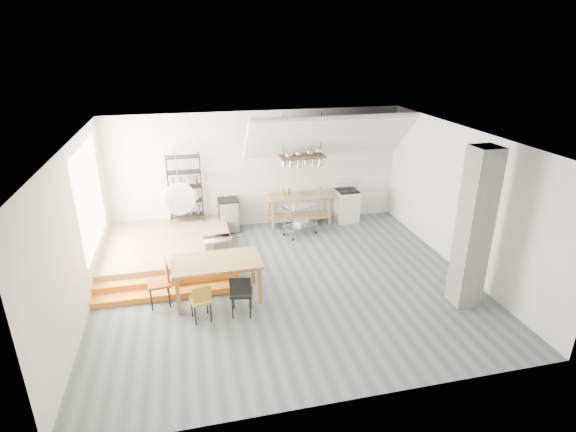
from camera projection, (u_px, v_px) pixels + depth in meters
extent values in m
plane|color=#515B5D|center=(287.00, 284.00, 9.76)|extent=(8.00, 8.00, 0.00)
cube|color=silver|center=(258.00, 170.00, 12.34)|extent=(8.00, 0.04, 3.20)
cube|color=silver|center=(77.00, 233.00, 8.33)|extent=(0.04, 7.00, 3.20)
cube|color=silver|center=(461.00, 200.00, 10.01)|extent=(0.04, 7.00, 3.20)
cube|color=white|center=(287.00, 138.00, 8.58)|extent=(8.00, 7.00, 0.02)
cube|color=white|center=(329.00, 137.00, 11.82)|extent=(4.40, 1.44, 1.32)
cube|color=white|center=(90.00, 197.00, 9.62)|extent=(0.02, 2.50, 2.20)
cube|color=olive|center=(169.00, 248.00, 10.97)|extent=(3.00, 3.00, 0.40)
cube|color=orange|center=(168.00, 294.00, 9.26)|extent=(3.00, 0.35, 0.13)
cube|color=orange|center=(168.00, 282.00, 9.55)|extent=(3.00, 0.35, 0.27)
cube|color=slate|center=(474.00, 229.00, 8.51)|extent=(0.50, 0.50, 3.20)
cube|color=olive|center=(300.00, 195.00, 12.52)|extent=(1.80, 0.60, 0.06)
cube|color=olive|center=(300.00, 216.00, 12.75)|extent=(1.70, 0.55, 0.04)
cube|color=olive|center=(325.00, 206.00, 13.06)|extent=(0.06, 0.06, 0.86)
cube|color=olive|center=(270.00, 210.00, 12.71)|extent=(0.06, 0.06, 0.86)
cube|color=olive|center=(330.00, 211.00, 12.66)|extent=(0.06, 0.06, 0.86)
cube|color=olive|center=(273.00, 216.00, 12.31)|extent=(0.06, 0.06, 0.86)
cube|color=white|center=(347.00, 206.00, 12.97)|extent=(0.60, 0.60, 0.90)
cube|color=black|center=(347.00, 190.00, 12.80)|extent=(0.58, 0.58, 0.03)
cube|color=white|center=(344.00, 183.00, 13.01)|extent=(0.60, 0.05, 0.25)
cylinder|color=black|center=(350.00, 188.00, 12.95)|extent=(0.18, 0.18, 0.02)
cylinder|color=black|center=(341.00, 188.00, 12.89)|extent=(0.18, 0.18, 0.02)
cylinder|color=black|center=(354.00, 191.00, 12.69)|extent=(0.18, 0.18, 0.02)
cylinder|color=black|center=(344.00, 192.00, 12.63)|extent=(0.18, 0.18, 0.02)
cube|color=#452D1B|center=(302.00, 156.00, 11.91)|extent=(1.20, 0.50, 0.05)
cylinder|color=black|center=(284.00, 136.00, 11.59)|extent=(0.02, 0.02, 1.15)
cylinder|color=black|center=(321.00, 134.00, 11.80)|extent=(0.02, 0.02, 1.15)
cylinder|color=silver|center=(284.00, 163.00, 11.81)|extent=(0.16, 0.16, 0.12)
cylinder|color=silver|center=(292.00, 163.00, 11.86)|extent=(0.20, 0.20, 0.16)
cylinder|color=silver|center=(299.00, 163.00, 11.91)|extent=(0.16, 0.16, 0.20)
cylinder|color=silver|center=(306.00, 162.00, 11.93)|extent=(0.20, 0.20, 0.12)
cylinder|color=silver|center=(313.00, 162.00, 11.98)|extent=(0.16, 0.16, 0.16)
cylinder|color=silver|center=(321.00, 162.00, 12.03)|extent=(0.20, 0.20, 0.20)
cylinder|color=black|center=(201.00, 185.00, 12.01)|extent=(0.02, 0.02, 1.80)
cylinder|color=black|center=(169.00, 188.00, 11.83)|extent=(0.02, 0.02, 1.80)
cylinder|color=black|center=(202.00, 189.00, 11.68)|extent=(0.02, 0.02, 1.80)
cylinder|color=black|center=(169.00, 192.00, 11.50)|extent=(0.02, 0.02, 1.80)
cube|color=black|center=(188.00, 215.00, 12.03)|extent=(0.88, 0.38, 0.02)
cube|color=black|center=(186.00, 201.00, 11.89)|extent=(0.88, 0.38, 0.02)
cube|color=black|center=(185.00, 187.00, 11.74)|extent=(0.88, 0.38, 0.02)
cube|color=black|center=(184.00, 172.00, 11.59)|extent=(0.88, 0.38, 0.02)
cube|color=black|center=(182.00, 157.00, 11.44)|extent=(0.88, 0.38, 0.03)
cylinder|color=#438535|center=(187.00, 210.00, 11.98)|extent=(0.07, 0.07, 0.24)
cylinder|color=olive|center=(186.00, 196.00, 11.83)|extent=(0.07, 0.07, 0.24)
cylinder|color=brown|center=(185.00, 182.00, 11.69)|extent=(0.07, 0.07, 0.24)
cube|color=olive|center=(218.00, 252.00, 9.94)|extent=(0.60, 0.40, 0.03)
cylinder|color=black|center=(229.00, 251.00, 10.19)|extent=(0.02, 0.02, 0.13)
cylinder|color=black|center=(205.00, 254.00, 10.07)|extent=(0.02, 0.02, 0.13)
cylinder|color=black|center=(231.00, 258.00, 9.88)|extent=(0.02, 0.02, 0.13)
cylinder|color=black|center=(206.00, 260.00, 9.76)|extent=(0.02, 0.02, 0.13)
sphere|color=white|center=(179.00, 199.00, 8.32)|extent=(0.60, 0.60, 0.60)
cube|color=olive|center=(216.00, 262.00, 8.97)|extent=(1.77, 1.01, 0.07)
cube|color=olive|center=(253.00, 267.00, 9.68)|extent=(0.08, 0.08, 0.77)
cube|color=olive|center=(177.00, 275.00, 9.33)|extent=(0.08, 0.08, 0.77)
cube|color=olive|center=(260.00, 286.00, 8.93)|extent=(0.08, 0.08, 0.77)
cube|color=olive|center=(178.00, 296.00, 8.57)|extent=(0.08, 0.08, 0.77)
cube|color=#B28F1E|center=(201.00, 300.00, 8.39)|extent=(0.43, 0.43, 0.04)
cube|color=#B28F1E|center=(202.00, 294.00, 8.16)|extent=(0.35, 0.10, 0.32)
cylinder|color=black|center=(195.00, 316.00, 8.28)|extent=(0.03, 0.03, 0.40)
cylinder|color=black|center=(211.00, 312.00, 8.39)|extent=(0.03, 0.03, 0.40)
cylinder|color=black|center=(192.00, 308.00, 8.53)|extent=(0.03, 0.03, 0.40)
cylinder|color=black|center=(207.00, 304.00, 8.64)|extent=(0.03, 0.03, 0.40)
cube|color=black|center=(241.00, 293.00, 8.54)|extent=(0.48, 0.48, 0.04)
cube|color=black|center=(240.00, 286.00, 8.27)|extent=(0.40, 0.11, 0.36)
cylinder|color=black|center=(233.00, 308.00, 8.46)|extent=(0.03, 0.03, 0.46)
cylinder|color=black|center=(250.00, 308.00, 8.48)|extent=(0.03, 0.03, 0.46)
cylinder|color=black|center=(234.00, 299.00, 8.77)|extent=(0.03, 0.03, 0.46)
cylinder|color=black|center=(251.00, 298.00, 8.79)|extent=(0.03, 0.03, 0.46)
cube|color=brown|center=(224.00, 260.00, 9.79)|extent=(0.47, 0.47, 0.04)
cube|color=brown|center=(224.00, 245.00, 9.86)|extent=(0.40, 0.10, 0.37)
cylinder|color=black|center=(233.00, 266.00, 10.05)|extent=(0.03, 0.03, 0.46)
cylinder|color=black|center=(218.00, 266.00, 10.02)|extent=(0.03, 0.03, 0.46)
cylinder|color=black|center=(232.00, 273.00, 9.74)|extent=(0.03, 0.03, 0.46)
cylinder|color=black|center=(217.00, 274.00, 9.71)|extent=(0.03, 0.03, 0.46)
cube|color=#AE4118|center=(158.00, 283.00, 8.83)|extent=(0.48, 0.48, 0.04)
cube|color=#AE4118|center=(167.00, 270.00, 8.80)|extent=(0.09, 0.41, 0.37)
cylinder|color=black|center=(169.00, 297.00, 8.83)|extent=(0.03, 0.03, 0.47)
cylinder|color=black|center=(168.00, 288.00, 9.13)|extent=(0.03, 0.03, 0.47)
cylinder|color=black|center=(151.00, 300.00, 8.72)|extent=(0.03, 0.03, 0.47)
cylinder|color=black|center=(150.00, 291.00, 9.02)|extent=(0.03, 0.03, 0.47)
cube|color=silver|center=(300.00, 206.00, 11.88)|extent=(0.96, 0.76, 0.04)
cube|color=silver|center=(300.00, 225.00, 12.09)|extent=(0.96, 0.76, 0.03)
cylinder|color=silver|center=(307.00, 215.00, 12.40)|extent=(0.03, 0.03, 0.80)
sphere|color=black|center=(307.00, 228.00, 12.54)|extent=(0.07, 0.07, 0.07)
cylinder|color=silver|center=(284.00, 221.00, 11.97)|extent=(0.03, 0.03, 0.80)
sphere|color=black|center=(284.00, 234.00, 12.12)|extent=(0.07, 0.07, 0.07)
cylinder|color=silver|center=(316.00, 219.00, 12.09)|extent=(0.03, 0.03, 0.80)
sphere|color=black|center=(316.00, 232.00, 12.24)|extent=(0.07, 0.07, 0.07)
cylinder|color=silver|center=(293.00, 226.00, 11.67)|extent=(0.03, 0.03, 0.80)
sphere|color=black|center=(293.00, 239.00, 11.81)|extent=(0.07, 0.07, 0.07)
cube|color=black|center=(229.00, 215.00, 12.30)|extent=(0.53, 0.53, 0.91)
imported|color=beige|center=(217.00, 245.00, 9.88)|extent=(0.63, 0.46, 0.33)
imported|color=silver|center=(304.00, 194.00, 12.47)|extent=(0.29, 0.29, 0.06)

